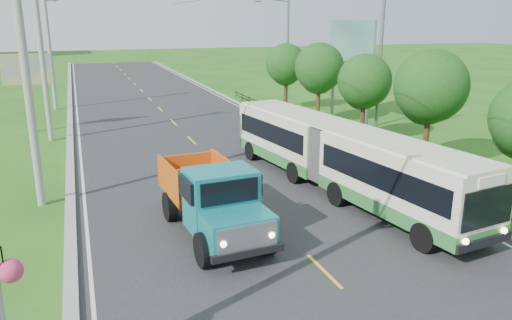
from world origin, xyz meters
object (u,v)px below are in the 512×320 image
planter_mid (344,139)px  billboard_left (27,74)px  tree_back (286,66)px  streetlight_mid (378,62)px  tree_third (430,90)px  pole_mid (43,58)px  tree_fifth (319,70)px  pole_far (50,48)px  billboard_right (351,48)px  planter_near (430,176)px  streetlight_far (286,49)px  bus (340,153)px  planter_far (291,116)px  pole_near (28,80)px  tree_fourth (364,84)px  dump_truck (213,195)px

planter_mid → billboard_left: size_ratio=0.13×
tree_back → planter_mid: bearing=-95.9°
streetlight_mid → tree_third: bearing=-97.6°
planter_mid → billboard_left: billboard_left is taller
pole_mid → tree_fifth: bearing=-2.7°
pole_far → billboard_left: 9.17m
billboard_right → billboard_left: bearing=169.6°
planter_near → streetlight_mid: bearing=75.7°
tree_back → planter_near: 20.46m
tree_fifth → streetlight_far: 7.97m
pole_far → streetlight_far: size_ratio=1.10×
tree_back → bus: 20.76m
planter_near → billboard_right: billboard_right is taller
planter_mid → planter_far: size_ratio=1.00×
tree_back → billboard_left: tree_back is taller
planter_near → pole_mid: bearing=138.3°
tree_fifth → tree_back: tree_fifth is taller
planter_near → planter_far: bearing=90.0°
pole_near → pole_far: 24.00m
tree_third → streetlight_mid: 5.98m
streetlight_mid → billboard_right: bearing=74.6°
pole_far → planter_mid: size_ratio=14.93×
tree_back → planter_far: 5.48m
pole_mid → pole_far: size_ratio=1.00×
planter_near → billboard_right: 15.34m
pole_mid → planter_mid: pole_mid is taller
planter_near → billboard_left: size_ratio=0.13×
billboard_right → bus: (-8.34, -13.67, -3.60)m
tree_fourth → streetlight_mid: 1.54m
pole_far → tree_third: (18.12, -24.86, -1.11)m
pole_near → tree_third: 18.17m
tree_third → streetlight_far: size_ratio=0.66×
planter_far → billboard_left: 18.56m
tree_fifth → pole_near: bearing=-148.4°
pole_near → planter_far: bearing=37.6°
pole_near → planter_mid: bearing=16.5°
planter_far → bus: (-4.64, -15.67, 1.46)m
pole_mid → tree_fourth: pole_mid is taller
pole_mid → bus: pole_mid is taller
pole_mid → billboard_right: pole_mid is taller
billboard_right → tree_third: bearing=-101.6°
billboard_left → dump_truck: billboard_left is taller
pole_near → bus: (12.22, -2.67, -3.35)m
streetlight_mid → bus: size_ratio=0.60×
tree_back → dump_truck: (-12.29, -22.36, -2.17)m
planter_far → billboard_left: size_ratio=0.13×
streetlight_mid → pole_far: bearing=134.9°
tree_fourth → planter_near: 8.87m
streetlight_far → pole_mid: bearing=-159.7°
pole_near → billboard_right: size_ratio=1.37×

